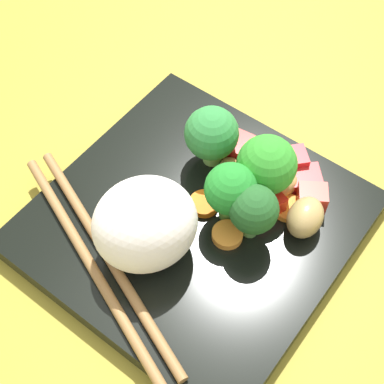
{
  "coord_description": "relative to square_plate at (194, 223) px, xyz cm",
  "views": [
    {
      "loc": [
        -22.48,
        -15.33,
        45.92
      ],
      "look_at": [
        1.0,
        0.96,
        3.99
      ],
      "focal_mm": 54.79,
      "sensor_mm": 36.0,
      "label": 1
    }
  ],
  "objects": [
    {
      "name": "ground_plane",
      "position": [
        0.0,
        0.0,
        -1.99
      ],
      "size": [
        110.0,
        110.0,
        2.0
      ],
      "primitive_type": "cube",
      "color": "olive"
    },
    {
      "name": "square_plate",
      "position": [
        0.0,
        0.0,
        0.0
      ],
      "size": [
        26.73,
        26.73,
        1.99
      ],
      "primitive_type": "cube",
      "rotation": [
        0.0,
        0.0,
        -0.04
      ],
      "color": "black",
      "rests_on": "ground_plane"
    },
    {
      "name": "rice_mound",
      "position": [
        -4.76,
        1.53,
        4.91
      ],
      "size": [
        11.38,
        11.09,
        7.83
      ],
      "primitive_type": "ellipsoid",
      "rotation": [
        0.0,
        0.0,
        2.6
      ],
      "color": "white",
      "rests_on": "square_plate"
    },
    {
      "name": "broccoli_floret_0",
      "position": [
        5.65,
        -3.52,
        5.09
      ],
      "size": [
        5.23,
        5.23,
        7.03
      ],
      "color": "#7FB753",
      "rests_on": "square_plate"
    },
    {
      "name": "broccoli_floret_1",
      "position": [
        1.29,
        -4.93,
        4.92
      ],
      "size": [
        4.15,
        4.15,
        6.29
      ],
      "color": "#5B9946",
      "rests_on": "square_plate"
    },
    {
      "name": "broccoli_floret_2",
      "position": [
        6.22,
        2.44,
        4.62
      ],
      "size": [
        4.95,
        4.95,
        6.31
      ],
      "color": "#7EB657",
      "rests_on": "square_plate"
    },
    {
      "name": "broccoli_floret_3",
      "position": [
        1.8,
        -2.37,
        5.15
      ],
      "size": [
        4.48,
        4.48,
        6.59
      ],
      "color": "#59983A",
      "rests_on": "square_plate"
    },
    {
      "name": "carrot_slice_0",
      "position": [
        5.39,
        -6.32,
        1.29
      ],
      "size": [
        3.88,
        3.88,
        0.58
      ],
      "primitive_type": "cylinder",
      "rotation": [
        0.0,
        0.0,
        5.47
      ],
      "color": "orange",
      "rests_on": "square_plate"
    },
    {
      "name": "carrot_slice_1",
      "position": [
        1.52,
        0.33,
        1.34
      ],
      "size": [
        3.72,
        3.72,
        0.69
      ],
      "primitive_type": "cylinder",
      "rotation": [
        0.0,
        0.0,
        0.63
      ],
      "color": "orange",
      "rests_on": "square_plate"
    },
    {
      "name": "carrot_slice_2",
      "position": [
        3.74,
        -1.21,
        1.23
      ],
      "size": [
        2.97,
        2.97,
        0.46
      ],
      "primitive_type": "cylinder",
      "rotation": [
        0.0,
        0.0,
        5.46
      ],
      "color": "#FC9A2E",
      "rests_on": "square_plate"
    },
    {
      "name": "carrot_slice_3",
      "position": [
        0.14,
        -3.42,
        1.35
      ],
      "size": [
        2.75,
        2.75,
        0.71
      ],
      "primitive_type": "cylinder",
      "rotation": [
        0.0,
        0.0,
        0.02
      ],
      "color": "orange",
      "rests_on": "square_plate"
    },
    {
      "name": "carrot_slice_4",
      "position": [
        8.45,
        -1.15,
        1.21
      ],
      "size": [
        3.66,
        3.66,
        0.43
      ],
      "primitive_type": "cylinder",
      "rotation": [
        0.0,
        0.0,
        5.85
      ],
      "color": "orange",
      "rests_on": "square_plate"
    },
    {
      "name": "pepper_chunk_0",
      "position": [
        3.91,
        -4.74,
        2.15
      ],
      "size": [
        3.72,
        3.29,
        2.3
      ],
      "primitive_type": "cube",
      "rotation": [
        0.0,
        0.0,
        5.91
      ],
      "color": "red",
      "rests_on": "square_plate"
    },
    {
      "name": "pepper_chunk_1",
      "position": [
        7.03,
        -7.71,
        2.07
      ],
      "size": [
        3.08,
        3.24,
        2.15
      ],
      "primitive_type": "cube",
      "rotation": [
        0.0,
        0.0,
        2.1
      ],
      "color": "red",
      "rests_on": "square_plate"
    },
    {
      "name": "pepper_chunk_2",
      "position": [
        8.78,
        -6.07,
        1.65
      ],
      "size": [
        3.9,
        3.94,
        1.32
      ],
      "primitive_type": "cube",
      "rotation": [
        0.0,
        0.0,
        5.42
      ],
      "color": "red",
      "rests_on": "square_plate"
    },
    {
      "name": "pepper_chunk_3",
      "position": [
        9.47,
        -4.04,
        1.99
      ],
      "size": [
        3.8,
        3.8,
        1.99
      ],
      "primitive_type": "cube",
      "rotation": [
        0.0,
        0.0,
        5.5
      ],
      "color": "red",
      "rests_on": "square_plate"
    },
    {
      "name": "pepper_chunk_4",
      "position": [
        8.26,
        1.13,
        1.89
      ],
      "size": [
        3.03,
        3.13,
        1.8
      ],
      "primitive_type": "cube",
      "rotation": [
        0.0,
        0.0,
        4.8
      ],
      "color": "red",
      "rests_on": "square_plate"
    },
    {
      "name": "chicken_piece_0",
      "position": [
        4.6,
        -8.29,
        2.55
      ],
      "size": [
        4.2,
        3.33,
        3.11
      ],
      "primitive_type": "ellipsoid",
      "rotation": [
        0.0,
        0.0,
        0.08
      ],
      "color": "tan",
      "rests_on": "square_plate"
    },
    {
      "name": "chicken_piece_1",
      "position": [
        6.04,
        -0.33,
        1.69
      ],
      "size": [
        2.77,
        2.99,
        1.4
      ],
      "primitive_type": "ellipsoid",
      "rotation": [
        0.0,
        0.0,
        1.2
      ],
      "color": "#B58E49",
      "rests_on": "square_plate"
    },
    {
      "name": "chicken_piece_2",
      "position": [
        7.0,
        -4.96,
        1.94
      ],
      "size": [
        3.15,
        2.58,
        1.88
      ],
      "primitive_type": "ellipsoid",
      "rotation": [
        0.0,
        0.0,
        6.09
      ],
      "color": "tan",
      "rests_on": "square_plate"
    },
    {
      "name": "chopstick_pair",
      "position": [
        -8.16,
        4.07,
        1.44
      ],
      "size": [
        12.07,
        23.57,
        0.89
      ],
      "rotation": [
        0.0,
        0.0,
        4.3
      ],
      "color": "olive",
      "rests_on": "square_plate"
    }
  ]
}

